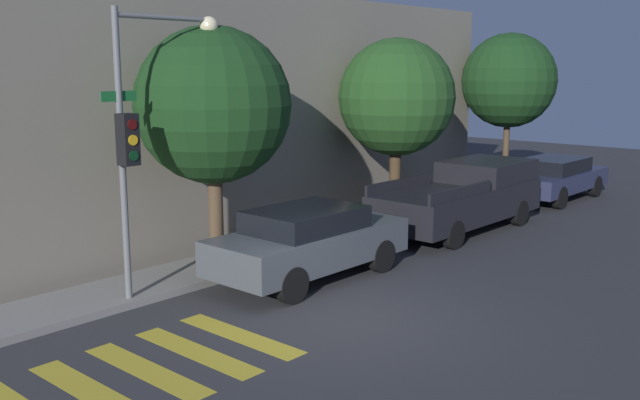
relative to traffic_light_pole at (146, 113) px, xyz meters
name	(u,v)px	position (x,y,z in m)	size (l,w,h in m)	color
ground_plane	(344,320)	(1.50, -3.37, -3.48)	(60.00, 60.00, 0.00)	#333335
sidewalk	(196,272)	(1.50, 0.64, -3.41)	(26.00, 1.63, 0.14)	gray
building_row	(81,119)	(1.50, 4.86, -0.43)	(26.00, 6.00, 6.10)	gray
crosswalk	(147,370)	(-1.97, -2.57, -3.48)	(4.04, 2.60, 0.00)	gold
traffic_light_pole	(146,113)	(0.00, 0.00, 0.00)	(2.58, 0.56, 5.31)	slate
sedan_near_corner	(309,241)	(2.89, -1.27, -2.68)	(4.41, 1.85, 1.49)	#4C5156
pickup_truck	(464,196)	(8.99, -1.27, -2.58)	(5.52, 2.10, 1.74)	black
sedan_middle	(555,177)	(14.74, -1.27, -2.73)	(4.56, 1.83, 1.38)	#2D3351
tree_near_corner	(213,106)	(1.89, 0.43, 0.03)	(3.19, 3.19, 5.12)	brown
tree_midblock	(397,98)	(8.22, 0.43, -0.01)	(3.13, 3.13, 5.06)	#4C3823
tree_far_end	(509,81)	(14.59, 0.43, 0.34)	(3.12, 3.12, 5.40)	brown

